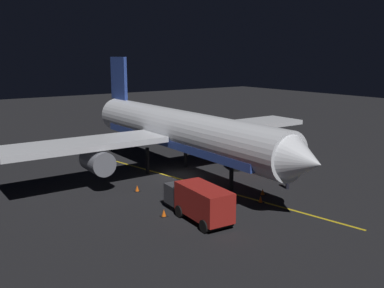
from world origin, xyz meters
The scene contains 10 objects.
ground_plane centered at (0.00, 0.00, -0.10)m, with size 180.00×180.00×0.20m, color black.
apron_guide_stripe centered at (0.14, 4.00, 0.00)m, with size 0.24×29.71×0.01m, color gold.
airliner centered at (0.00, -0.58, 4.36)m, with size 32.96×34.75×11.42m.
baggage_truck centered at (5.37, 10.38, 1.32)m, with size 2.62×6.67×2.56m.
catering_truck centered at (-7.86, 2.58, 1.28)m, with size 6.04×5.41×2.49m.
ground_crew_worker centered at (-5.27, 9.12, 0.89)m, with size 0.40×0.40×1.74m.
traffic_cone_near_left centered at (5.86, 2.01, 0.25)m, with size 0.50×0.50×0.55m.
traffic_cone_near_right centered at (-0.78, 10.34, 0.25)m, with size 0.50×0.50×0.55m.
traffic_cone_under_wing centered at (-2.30, 9.06, 0.25)m, with size 0.50×0.50×0.55m.
traffic_cone_far centered at (7.16, 8.45, 0.25)m, with size 0.50×0.50×0.55m.
Camera 1 is at (22.96, 34.01, 11.57)m, focal length 40.48 mm.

